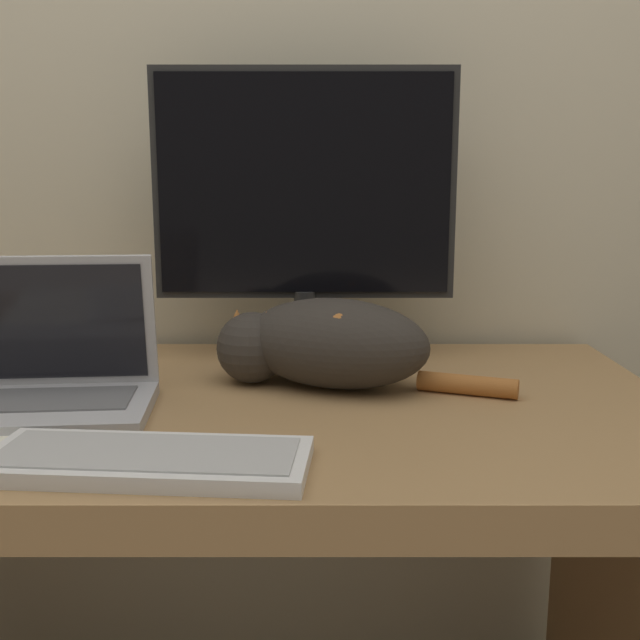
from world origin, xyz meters
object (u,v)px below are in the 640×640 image
at_px(cat, 325,342).
at_px(external_keyboard, 149,460).
at_px(monitor, 306,206).
at_px(laptop, 45,380).

bearing_deg(cat, external_keyboard, -101.09).
bearing_deg(monitor, laptop, -142.27).
height_order(external_keyboard, cat, cat).
xyz_separation_m(laptop, cat, (0.42, 0.13, 0.03)).
bearing_deg(cat, monitor, 121.66).
distance_m(laptop, cat, 0.44).
bearing_deg(cat, laptop, -142.89).
relative_size(laptop, external_keyboard, 0.84).
relative_size(monitor, cat, 1.12).
bearing_deg(laptop, cat, 12.15).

